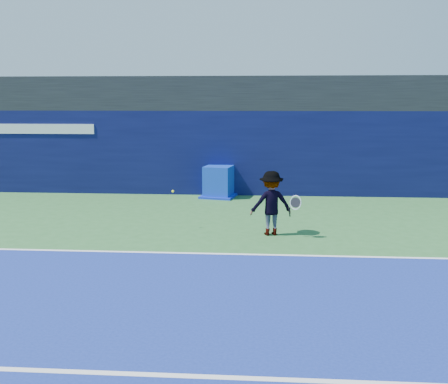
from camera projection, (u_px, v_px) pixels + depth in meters
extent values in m
plane|color=#2E6630|center=(187.00, 309.00, 8.13)|extent=(80.00, 80.00, 0.00)
cube|color=white|center=(206.00, 254.00, 11.07)|extent=(24.00, 0.10, 0.01)
cube|color=white|center=(163.00, 375.00, 6.16)|extent=(24.00, 0.10, 0.01)
cube|color=black|center=(229.00, 94.00, 18.76)|extent=(36.00, 3.00, 1.20)
cube|color=#0A0E3C|center=(227.00, 152.00, 18.16)|extent=(36.00, 1.00, 3.00)
cube|color=white|center=(33.00, 129.00, 17.98)|extent=(4.50, 0.04, 0.35)
cube|color=#0C2EAE|center=(219.00, 182.00, 17.54)|extent=(1.08, 1.08, 1.10)
cube|color=#0C21B5|center=(219.00, 196.00, 17.63)|extent=(1.35, 1.35, 0.07)
imported|color=silver|center=(271.00, 203.00, 12.53)|extent=(1.15, 0.80, 1.63)
cylinder|color=black|center=(289.00, 212.00, 12.28)|extent=(0.08, 0.14, 0.26)
torus|color=white|center=(296.00, 203.00, 12.18)|extent=(0.30, 0.17, 0.29)
cylinder|color=black|center=(296.00, 203.00, 12.18)|extent=(0.25, 0.13, 0.25)
sphere|color=#EDF41B|center=(173.00, 191.00, 13.05)|extent=(0.07, 0.07, 0.07)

